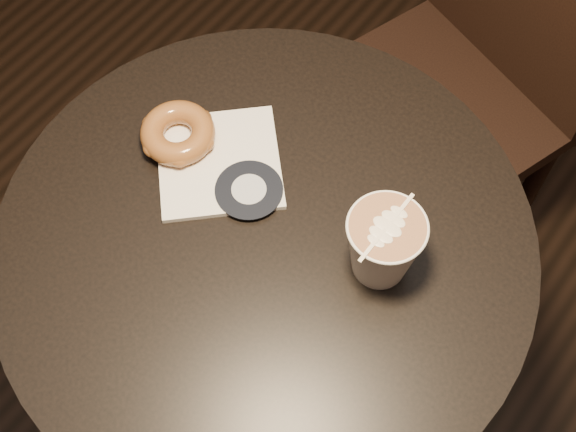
{
  "coord_description": "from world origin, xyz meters",
  "views": [
    {
      "loc": [
        0.3,
        -0.34,
        1.67
      ],
      "look_at": [
        0.01,
        0.03,
        0.79
      ],
      "focal_mm": 50.0,
      "sensor_mm": 36.0,
      "label": 1
    }
  ],
  "objects_px": {
    "doughnut": "(178,133)",
    "pastry_bag": "(219,162)",
    "chair": "(477,50)",
    "latte_cup": "(383,247)",
    "cafe_table": "(268,299)"
  },
  "relations": [
    {
      "from": "cafe_table",
      "to": "chair",
      "type": "height_order",
      "value": "chair"
    },
    {
      "from": "cafe_table",
      "to": "pastry_bag",
      "type": "bearing_deg",
      "value": 156.32
    },
    {
      "from": "doughnut",
      "to": "cafe_table",
      "type": "bearing_deg",
      "value": -13.86
    },
    {
      "from": "cafe_table",
      "to": "doughnut",
      "type": "xyz_separation_m",
      "value": [
        -0.18,
        0.04,
        0.22
      ]
    },
    {
      "from": "chair",
      "to": "doughnut",
      "type": "xyz_separation_m",
      "value": [
        -0.19,
        -0.54,
        0.21
      ]
    },
    {
      "from": "chair",
      "to": "pastry_bag",
      "type": "distance_m",
      "value": 0.58
    },
    {
      "from": "pastry_bag",
      "to": "latte_cup",
      "type": "distance_m",
      "value": 0.26
    },
    {
      "from": "chair",
      "to": "latte_cup",
      "type": "xyz_separation_m",
      "value": [
        0.13,
        -0.53,
        0.24
      ]
    },
    {
      "from": "doughnut",
      "to": "latte_cup",
      "type": "relative_size",
      "value": 0.95
    },
    {
      "from": "doughnut",
      "to": "latte_cup",
      "type": "bearing_deg",
      "value": 2.38
    },
    {
      "from": "chair",
      "to": "doughnut",
      "type": "bearing_deg",
      "value": -91.2
    },
    {
      "from": "latte_cup",
      "to": "doughnut",
      "type": "bearing_deg",
      "value": -177.62
    },
    {
      "from": "latte_cup",
      "to": "pastry_bag",
      "type": "bearing_deg",
      "value": -178.52
    },
    {
      "from": "cafe_table",
      "to": "pastry_bag",
      "type": "distance_m",
      "value": 0.24
    },
    {
      "from": "doughnut",
      "to": "pastry_bag",
      "type": "bearing_deg",
      "value": 5.94
    }
  ]
}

